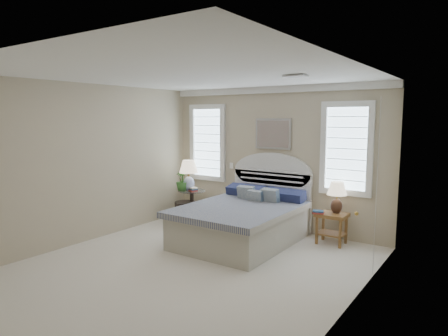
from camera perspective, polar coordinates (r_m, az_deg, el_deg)
floor at (r=5.93m, az=-4.74°, el=-13.81°), size 4.50×5.00×0.01m
ceiling at (r=5.56m, az=-5.04°, el=13.13°), size 4.50×5.00×0.01m
wall_back at (r=7.67m, az=7.07°, el=1.36°), size 4.50×0.02×2.70m
wall_left at (r=7.22m, az=-18.81°, el=0.67°), size 0.02×5.00×2.70m
wall_right at (r=4.52m, az=17.75°, el=-2.98°), size 0.02×5.00×2.70m
crown_molding at (r=7.61m, az=7.08°, el=11.04°), size 4.50×0.08×0.12m
hvac_vent at (r=5.60m, az=10.19°, el=12.80°), size 0.30×0.20×0.02m
switch_plate at (r=8.16m, az=1.08°, el=0.35°), size 0.08×0.01×0.12m
window_left at (r=8.46m, az=-2.33°, el=3.65°), size 0.90×0.06×1.60m
window_right at (r=7.09m, az=17.11°, el=2.66°), size 0.90×0.06×1.60m
painting at (r=7.60m, az=6.99°, el=4.86°), size 0.74×0.04×0.58m
closet_door at (r=5.69m, az=21.03°, el=-2.61°), size 0.02×1.80×2.40m
bed at (r=6.94m, az=2.93°, el=-7.30°), size 1.72×2.28×1.47m
side_table_left at (r=8.35m, az=-4.62°, el=-4.84°), size 0.56×0.56×0.63m
nightstand_right at (r=7.01m, az=15.14°, el=-7.40°), size 0.50×0.40×0.53m
floor_pot at (r=8.33m, az=-5.53°, el=-6.18°), size 0.53×0.53×0.40m
lamp_left at (r=8.26m, az=-5.07°, el=-0.54°), size 0.48×0.48×0.63m
lamp_right at (r=6.95m, az=15.83°, el=-3.57°), size 0.43×0.43×0.54m
potted_plant at (r=8.25m, az=-6.01°, el=-1.73°), size 0.28×0.28×0.44m
books_left at (r=8.20m, az=-4.47°, el=-3.04°), size 0.23×0.20×0.08m
books_right at (r=6.89m, az=13.31°, el=-6.14°), size 0.22×0.18×0.05m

